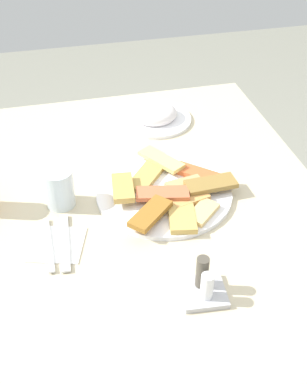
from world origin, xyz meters
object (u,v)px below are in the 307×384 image
at_px(pide_platter, 167,192).
at_px(paper_napkin, 57,244).
at_px(dining_table, 147,229).
at_px(spoon, 49,244).
at_px(drinking_glass, 59,188).
at_px(salad_plate_greens, 155,115).
at_px(condiment_caddy, 204,285).
at_px(fork, 65,242).

bearing_deg(pide_platter, paper_napkin, 111.48).
height_order(dining_table, spoon, spoon).
bearing_deg(drinking_glass, dining_table, -105.80).
bearing_deg(salad_plate_greens, spoon, 143.26).
bearing_deg(paper_napkin, drinking_glass, -9.33).
xyz_separation_m(salad_plate_greens, paper_napkin, (-0.49, 0.35, -0.02)).
relative_size(dining_table, paper_napkin, 10.15).
bearing_deg(salad_plate_greens, condiment_caddy, 174.26).
bearing_deg(drinking_glass, paper_napkin, 170.67).
height_order(salad_plate_greens, drinking_glass, drinking_glass).
height_order(pide_platter, drinking_glass, drinking_glass).
height_order(pide_platter, spoon, pide_platter).
distance_m(paper_napkin, spoon, 0.02).
bearing_deg(paper_napkin, dining_table, -69.23).
bearing_deg(pide_platter, drinking_glass, 83.33).
height_order(drinking_glass, fork, drinking_glass).
xyz_separation_m(salad_plate_greens, fork, (-0.49, 0.33, -0.01)).
height_order(paper_napkin, spoon, spoon).
height_order(pide_platter, fork, pide_platter).
bearing_deg(paper_napkin, pide_platter, -68.52).
xyz_separation_m(dining_table, drinking_glass, (0.06, 0.20, 0.13)).
bearing_deg(salad_plate_greens, drinking_glass, 136.87).
distance_m(dining_table, drinking_glass, 0.25).
height_order(drinking_glass, paper_napkin, drinking_glass).
height_order(dining_table, pide_platter, pide_platter).
height_order(drinking_glass, spoon, drinking_glass).
relative_size(pide_platter, paper_napkin, 3.03).
bearing_deg(dining_table, pide_platter, -65.90).
xyz_separation_m(drinking_glass, fork, (-0.14, 0.01, -0.04)).
distance_m(fork, condiment_caddy, 0.34).
bearing_deg(dining_table, spoon, 109.37).
bearing_deg(dining_table, salad_plate_greens, -16.63).
bearing_deg(drinking_glass, salad_plate_greens, -43.13).
bearing_deg(paper_napkin, spoon, 90.00).
distance_m(dining_table, paper_napkin, 0.26).
height_order(dining_table, drinking_glass, drinking_glass).
bearing_deg(fork, drinking_glass, 1.74).
height_order(paper_napkin, condiment_caddy, condiment_caddy).
distance_m(dining_table, spoon, 0.27).
relative_size(salad_plate_greens, fork, 1.22).
distance_m(spoon, condiment_caddy, 0.37).
distance_m(drinking_glass, spoon, 0.16).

